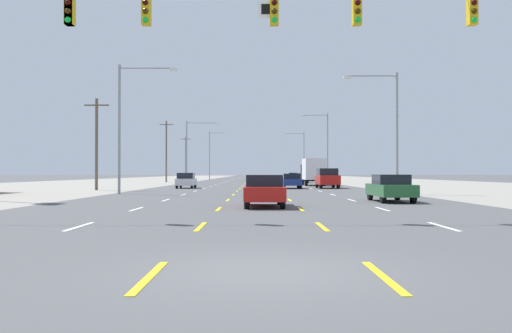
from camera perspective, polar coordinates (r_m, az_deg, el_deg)
The scene contains 22 objects.
ground_plane at distance 74.63m, azimuth 0.20°, elevation -1.84°, with size 572.00×572.00×0.00m, color #4C4C4F.
lot_apron_left at distance 78.58m, azimuth -18.17°, elevation -1.75°, with size 28.00×440.00×0.01m, color gray.
lot_apron_right at distance 78.68m, azimuth 18.54°, elevation -1.75°, with size 28.00×440.00×0.01m, color gray.
lane_markings at distance 113.13m, azimuth 0.16°, elevation -1.43°, with size 10.64×227.60×0.01m.
signal_span_wire at distance 19.26m, azimuth -0.44°, elevation 10.97°, with size 27.29×0.53×8.96m.
sedan_center_turn_nearest at distance 24.82m, azimuth 0.94°, elevation -2.51°, with size 1.80×4.50×1.46m.
sedan_far_right_near at distance 29.95m, azimuth 14.05°, elevation -2.17°, with size 1.80×4.50×1.46m.
sedan_inner_right_mid at distance 53.43m, azimuth 3.83°, elevation -1.51°, with size 1.80×4.50×1.46m.
suv_far_right_midfar at distance 54.63m, azimuth 7.58°, elevation -1.20°, with size 1.98×4.90×1.98m.
hatchback_far_left_far at distance 54.67m, azimuth -7.28°, elevation -1.46°, with size 1.72×3.90×1.54m.
box_truck_far_right_farther at distance 66.13m, azimuth 6.09°, elevation -0.40°, with size 2.40×7.20×3.23m.
sedan_far_right_farthest at distance 83.15m, azimuth 4.92°, elevation -1.20°, with size 1.80×4.50×1.46m.
hatchback_far_right_distant_a at distance 102.79m, azimuth 3.98°, elevation -1.08°, with size 1.72×3.90×1.54m.
streetlight_left_row_0 at distance 40.84m, azimuth -13.48°, elevation 4.93°, with size 4.30×0.26×9.47m.
streetlight_right_row_0 at distance 40.89m, azimuth 14.11°, elevation 4.46°, with size 3.98×0.26×8.89m.
streetlight_left_row_1 at distance 78.51m, azimuth -6.85°, elevation 2.09°, with size 4.62×0.26×8.97m.
streetlight_right_row_1 at distance 78.59m, azimuth 7.34°, elevation 2.45°, with size 3.97×0.26×10.08m.
streetlight_left_row_2 at distance 116.66m, azimuth -4.69°, elevation 1.48°, with size 3.43×0.26×10.36m.
streetlight_right_row_2 at distance 116.68m, azimuth 4.95°, elevation 1.48°, with size 4.12×0.26×10.23m.
utility_pole_left_row_0 at distance 50.40m, azimuth -16.34°, elevation 2.47°, with size 2.20×0.26×8.18m.
utility_pole_left_row_1 at distance 89.46m, azimuth -9.34°, elevation 1.69°, with size 2.20×0.26×9.99m.
utility_pole_left_row_2 at distance 118.77m, azimuth -7.32°, elevation 0.98°, with size 2.20×0.26×9.46m.
Camera 1 is at (-0.16, -8.62, 1.56)m, focal length 38.05 mm.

